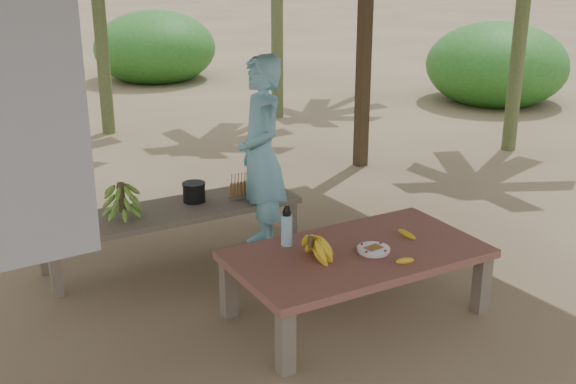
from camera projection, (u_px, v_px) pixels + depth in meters
ground at (257, 299)px, 5.50m from camera, size 80.00×80.00×0.00m
work_table at (357, 259)px, 5.15m from camera, size 1.86×1.10×0.50m
bench at (172, 215)px, 6.08m from camera, size 2.23×0.73×0.45m
ripe_banana_bunch at (311, 247)px, 4.95m from camera, size 0.34×0.31×0.18m
plate at (373, 250)px, 5.10m from camera, size 0.23×0.23×0.04m
loose_banana_front at (405, 261)px, 4.91m from camera, size 0.16×0.06×0.04m
loose_banana_side at (407, 234)px, 5.35m from camera, size 0.06×0.17×0.04m
water_flask at (287, 229)px, 5.18m from camera, size 0.08×0.08×0.30m
green_banana_stalk at (122, 199)px, 5.82m from camera, size 0.29×0.29×0.31m
cooking_pot at (194, 193)px, 6.21m from camera, size 0.19×0.19×0.16m
skewer_rack at (238, 186)px, 6.26m from camera, size 0.18×0.09×0.24m
woman at (261, 156)px, 6.11m from camera, size 0.56×0.71×1.71m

